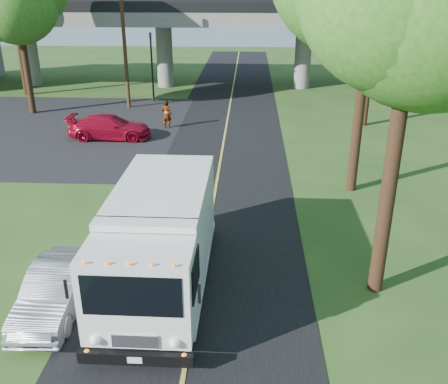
# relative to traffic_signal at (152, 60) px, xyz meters

# --- Properties ---
(ground) EXTENTS (120.00, 120.00, 0.00)m
(ground) POSITION_rel_traffic_signal_xyz_m (6.00, -26.00, -3.20)
(ground) COLOR #29491A
(ground) RESTS_ON ground
(road) EXTENTS (7.00, 90.00, 0.02)m
(road) POSITION_rel_traffic_signal_xyz_m (6.00, -16.00, -3.19)
(road) COLOR black
(road) RESTS_ON ground
(parking_lot) EXTENTS (16.00, 18.00, 0.01)m
(parking_lot) POSITION_rel_traffic_signal_xyz_m (-5.00, -8.00, -3.19)
(parking_lot) COLOR black
(parking_lot) RESTS_ON ground
(lane_line) EXTENTS (0.12, 90.00, 0.01)m
(lane_line) POSITION_rel_traffic_signal_xyz_m (6.00, -16.00, -3.17)
(lane_line) COLOR gold
(lane_line) RESTS_ON road
(overpass) EXTENTS (54.00, 10.00, 7.30)m
(overpass) POSITION_rel_traffic_signal_xyz_m (6.00, 6.00, 1.36)
(overpass) COLOR slate
(overpass) RESTS_ON ground
(traffic_signal) EXTENTS (0.18, 0.22, 5.20)m
(traffic_signal) POSITION_rel_traffic_signal_xyz_m (0.00, 0.00, 0.00)
(traffic_signal) COLOR black
(traffic_signal) RESTS_ON ground
(utility_pole) EXTENTS (1.60, 0.26, 9.00)m
(utility_pole) POSITION_rel_traffic_signal_xyz_m (-1.50, -2.00, 1.40)
(utility_pole) COLOR #472D19
(utility_pole) RESTS_ON ground
(step_van) EXTENTS (2.84, 7.60, 3.18)m
(step_van) POSITION_rel_traffic_signal_xyz_m (4.86, -25.24, -1.47)
(step_van) COLOR white
(step_van) RESTS_ON ground
(red_sedan) EXTENTS (4.94, 2.09, 1.42)m
(red_sedan) POSITION_rel_traffic_signal_xyz_m (-0.86, -9.77, -2.49)
(red_sedan) COLOR maroon
(red_sedan) RESTS_ON ground
(silver_sedan) EXTENTS (1.56, 4.18, 1.36)m
(silver_sedan) POSITION_rel_traffic_signal_xyz_m (2.01, -26.56, -2.52)
(silver_sedan) COLOR #999DA2
(silver_sedan) RESTS_ON ground
(pedestrian) EXTENTS (0.71, 0.53, 1.78)m
(pedestrian) POSITION_rel_traffic_signal_xyz_m (2.20, -7.33, -2.31)
(pedestrian) COLOR gray
(pedestrian) RESTS_ON ground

